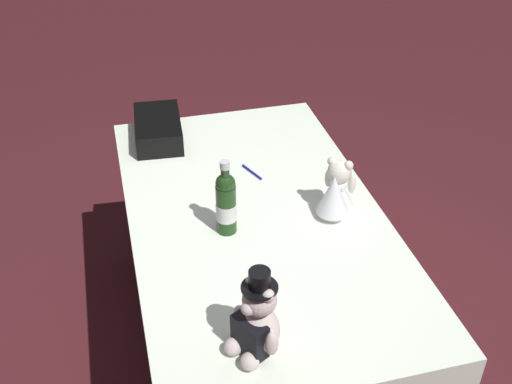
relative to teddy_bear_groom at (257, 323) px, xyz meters
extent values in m
plane|color=#47191E|center=(0.62, -0.16, -0.90)|extent=(12.00, 12.00, 0.00)
cube|color=white|center=(0.62, -0.16, -0.50)|extent=(1.62, 0.91, 0.79)
ellipsoid|color=silver|center=(0.00, -0.01, -0.03)|extent=(0.13, 0.11, 0.15)
cube|color=black|center=(-0.01, 0.02, -0.03)|extent=(0.12, 0.09, 0.11)
sphere|color=silver|center=(0.00, -0.01, 0.08)|extent=(0.10, 0.10, 0.10)
sphere|color=silver|center=(-0.01, 0.03, 0.08)|extent=(0.04, 0.04, 0.04)
sphere|color=silver|center=(0.03, 0.01, 0.12)|extent=(0.04, 0.04, 0.04)
sphere|color=silver|center=(-0.02, -0.02, 0.12)|extent=(0.04, 0.04, 0.04)
ellipsoid|color=silver|center=(0.06, 0.04, -0.02)|extent=(0.04, 0.04, 0.08)
ellipsoid|color=silver|center=(-0.06, -0.03, -0.02)|extent=(0.04, 0.04, 0.08)
sphere|color=silver|center=(0.01, 0.07, -0.08)|extent=(0.05, 0.05, 0.05)
sphere|color=silver|center=(-0.06, 0.03, -0.08)|extent=(0.05, 0.05, 0.05)
cylinder|color=black|center=(0.00, -0.01, 0.13)|extent=(0.10, 0.10, 0.01)
cylinder|color=black|center=(0.00, -0.01, 0.15)|extent=(0.06, 0.06, 0.05)
cone|color=white|center=(0.57, -0.45, -0.04)|extent=(0.16, 0.16, 0.13)
ellipsoid|color=white|center=(0.57, -0.45, 0.01)|extent=(0.07, 0.06, 0.06)
sphere|color=silver|center=(0.57, -0.45, 0.06)|extent=(0.09, 0.09, 0.09)
sphere|color=silver|center=(0.60, -0.47, 0.05)|extent=(0.04, 0.04, 0.04)
sphere|color=silver|center=(0.55, -0.47, 0.10)|extent=(0.03, 0.03, 0.03)
sphere|color=silver|center=(0.59, -0.43, 0.10)|extent=(0.03, 0.03, 0.03)
ellipsoid|color=silver|center=(0.56, -0.50, 0.01)|extent=(0.03, 0.03, 0.07)
ellipsoid|color=silver|center=(0.61, -0.43, 0.01)|extent=(0.03, 0.03, 0.07)
cone|color=white|center=(0.53, -0.42, -0.01)|extent=(0.17, 0.17, 0.15)
cylinder|color=#1D3C17|center=(0.55, -0.03, -0.02)|extent=(0.07, 0.07, 0.19)
sphere|color=#1D3C17|center=(0.55, -0.03, 0.09)|extent=(0.07, 0.07, 0.07)
cylinder|color=#1D3C17|center=(0.55, -0.03, 0.14)|extent=(0.03, 0.03, 0.07)
cylinder|color=silver|center=(0.55, -0.03, 0.16)|extent=(0.03, 0.03, 0.03)
cylinder|color=silver|center=(0.55, -0.03, -0.02)|extent=(0.07, 0.07, 0.07)
cylinder|color=navy|center=(0.89, -0.21, -0.10)|extent=(0.12, 0.06, 0.01)
cone|color=silver|center=(0.95, -0.19, -0.10)|extent=(0.02, 0.01, 0.01)
cube|color=black|center=(1.26, 0.12, -0.06)|extent=(0.35, 0.22, 0.10)
cube|color=#B7B7BF|center=(1.27, 0.02, -0.06)|extent=(0.04, 0.01, 0.02)
camera|label=1|loc=(-1.17, 0.30, 1.28)|focal=44.45mm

